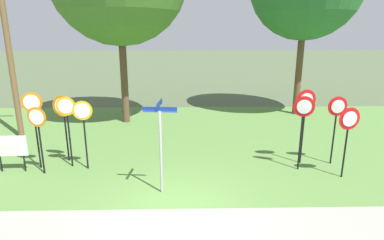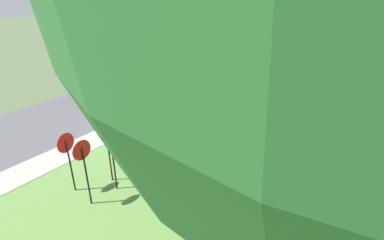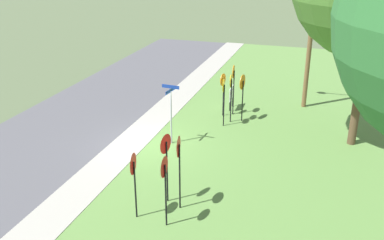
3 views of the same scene
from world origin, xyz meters
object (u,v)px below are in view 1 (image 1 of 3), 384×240
Objects in this scene: stop_sign_near_left at (38,127)px; stop_sign_far_right at (64,114)px; stop_sign_near_right at (67,117)px; stop_sign_far_center at (83,121)px; utility_pole at (3,26)px; yield_sign_far_right at (303,116)px; street_name_post at (160,139)px; yield_sign_far_left at (337,115)px; stop_sign_far_left at (34,114)px; yield_sign_near_left at (349,126)px; yield_sign_near_right at (305,109)px; notice_board at (10,148)px.

stop_sign_near_left is 1.18m from stop_sign_far_right.
stop_sign_near_right is 0.60m from stop_sign_far_right.
stop_sign_near_left is 0.91× the size of stop_sign_near_right.
stop_sign_far_center is 0.27× the size of utility_pole.
street_name_post is at bearing -151.03° from yield_sign_far_right.
yield_sign_far_left is 0.27× the size of utility_pole.
yield_sign_far_right is at bearing 10.94° from stop_sign_near_left.
yield_sign_far_right reaches higher than stop_sign_near_right.
yield_sign_far_right is 0.93× the size of street_name_post.
utility_pole is (-11.21, 3.65, 2.90)m from yield_sign_far_right.
stop_sign_far_left reaches higher than stop_sign_far_right.
stop_sign_near_left is 0.98× the size of yield_sign_near_left.
stop_sign_near_right is 1.02× the size of stop_sign_far_right.
stop_sign_far_left is 1.04× the size of yield_sign_far_right.
stop_sign_near_left is at bearing 175.12° from yield_sign_near_right.
street_name_post is at bearing -163.50° from yield_sign_far_left.
yield_sign_near_right reaches higher than yield_sign_far_right.
yield_sign_near_left is at bearing -61.03° from yield_sign_near_right.
utility_pole is at bearing 135.26° from stop_sign_near_left.
yield_sign_near_left is 1.54m from yield_sign_near_right.
yield_sign_near_right is 2.13× the size of notice_board.
stop_sign_far_center is 8.55m from yield_sign_far_left.
yield_sign_near_right reaches higher than notice_board.
yield_sign_near_right reaches higher than stop_sign_far_center.
stop_sign_near_left is 1.38m from stop_sign_far_center.
stop_sign_near_right is 2.09m from notice_board.
stop_sign_far_center is 1.03× the size of yield_sign_near_left.
utility_pole reaches higher than stop_sign_near_left.
stop_sign_far_right is (0.75, 0.62, -0.15)m from stop_sign_far_left.
stop_sign_far_right reaches higher than stop_sign_far_center.
yield_sign_near_right is at bearing -3.57° from stop_sign_far_center.
yield_sign_near_left is at bearing -11.92° from stop_sign_far_center.
stop_sign_near_left is 0.94m from stop_sign_near_right.
notice_board is (-10.98, -0.37, -0.98)m from yield_sign_far_left.
yield_sign_far_left is (9.45, -0.50, 0.05)m from stop_sign_far_right.
yield_sign_far_left reaches higher than stop_sign_far_right.
notice_board is (-5.10, 1.58, -0.81)m from street_name_post.
street_name_post is (3.99, -1.36, 0.02)m from stop_sign_near_left.
stop_sign_far_right is 1.99m from notice_board.
notice_board is at bearing 168.29° from street_name_post.
street_name_post reaches higher than stop_sign_far_center.
stop_sign_near_left is at bearing -12.81° from notice_board.
notice_board is (-1.53, -0.87, -0.93)m from stop_sign_far_right.
stop_sign_far_center is at bearing 1.66° from notice_board.
yield_sign_near_right is 0.62m from yield_sign_far_right.
yield_sign_near_left is at bearing -1.09° from stop_sign_far_right.
stop_sign_far_right is at bearing 35.80° from stop_sign_far_left.
yield_sign_far_right is (7.81, -0.44, 0.12)m from stop_sign_near_right.
notice_board is (-2.44, -0.14, -0.87)m from stop_sign_far_center.
notice_board is at bearing 167.71° from yield_sign_near_left.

